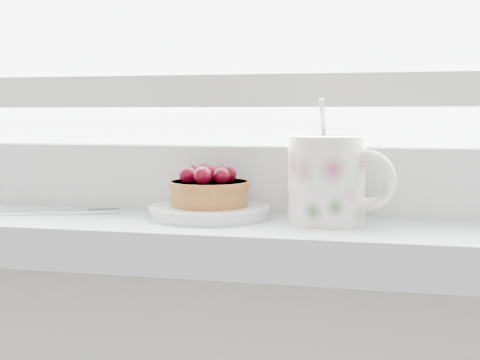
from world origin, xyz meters
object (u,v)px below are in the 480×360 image
(raspberry_tart, at_px, (209,188))
(floral_mug, at_px, (329,178))
(saucer, at_px, (210,212))
(fork, at_px, (21,213))

(raspberry_tart, bearing_deg, floral_mug, -3.39)
(raspberry_tart, xyz_separation_m, floral_mug, (0.12, -0.01, 0.01))
(saucer, xyz_separation_m, floral_mug, (0.12, -0.01, 0.04))
(floral_mug, distance_m, fork, 0.32)
(saucer, distance_m, raspberry_tart, 0.02)
(raspberry_tart, bearing_deg, saucer, 13.20)
(saucer, bearing_deg, floral_mug, -3.43)
(saucer, relative_size, fork, 0.66)
(raspberry_tart, distance_m, floral_mug, 0.12)
(raspberry_tart, relative_size, fork, 0.43)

